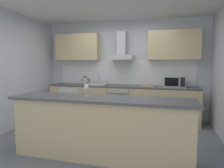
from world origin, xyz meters
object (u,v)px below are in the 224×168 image
Objects in this scene: oven at (120,103)px; microwave at (174,81)px; range_hood at (122,51)px; wine_glass at (86,88)px; refrigerator at (73,101)px; kettle at (85,81)px; sink at (98,84)px; chopping_board at (148,86)px.

microwave is (1.31, -0.03, 0.59)m from oven.
range_hood reaches higher than wine_glass.
wine_glass reaches higher than refrigerator.
kettle reaches higher than refrigerator.
sink is 2.09m from wine_glass.
oven is 1.33m from range_hood.
chopping_board reaches higher than oven.
wine_glass is (1.23, -2.01, 0.65)m from refrigerator.
chopping_board is (1.67, 0.01, -0.09)m from kettle.
microwave is at bearing -6.83° from range_hood.
refrigerator is 0.88m from sink.
refrigerator is 1.91m from range_hood.
microwave is at bearing -0.54° from refrigerator.
kettle is at bearing -179.85° from microwave.
range_hood reaches higher than refrigerator.
wine_glass is (-0.10, -2.14, -0.71)m from range_hood.
wine_glass is (0.86, -1.98, 0.07)m from kettle.
sink is at bearing -169.02° from range_hood.
sink is 1.06m from range_hood.
sink reaches higher than wine_glass.
oven reaches higher than refrigerator.
microwave is 1.51m from range_hood.
oven is 1.10m from kettle.
refrigerator is at bearing -178.91° from sink.
range_hood is at bearing 90.00° from oven.
refrigerator is at bearing -179.88° from oven.
range_hood reaches higher than kettle.
chopping_board is at bearing -0.59° from refrigerator.
range_hood reaches higher than chopping_board.
oven is at bearing 87.14° from wine_glass.
microwave is 1.47× the size of chopping_board.
range_hood is at bearing 87.31° from wine_glass.
microwave reaches higher than chopping_board.
oven is 0.84m from chopping_board.
wine_glass is at bearing -125.47° from microwave.
oven is 4.50× the size of wine_glass.
range_hood is 1.14m from chopping_board.
chopping_board is at bearing -1.50° from sink.
kettle is at bearing -170.35° from range_hood.
sink is at bearing 104.15° from wine_glass.
sink is at bearing 178.84° from microwave.
range_hood is (0.96, 0.16, 0.78)m from kettle.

